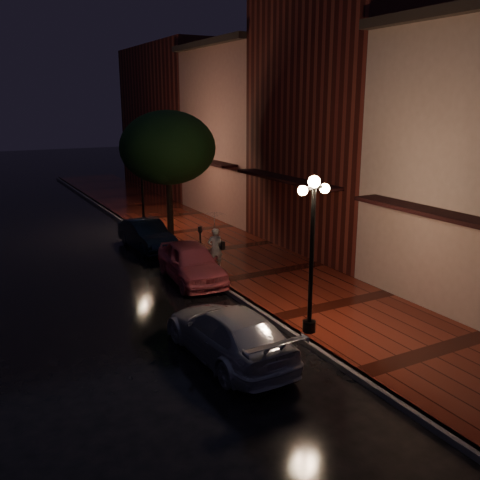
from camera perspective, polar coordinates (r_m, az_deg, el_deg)
ground at (r=18.95m, az=-2.40°, el=-4.85°), size 120.00×120.00×0.00m
sidewalk at (r=19.96m, az=3.41°, el=-3.61°), size 4.50×60.00×0.15m
curb at (r=18.92m, az=-2.41°, el=-4.63°), size 0.25×60.00×0.15m
storefront_mid at (r=23.38m, az=11.11°, el=12.37°), size 5.00×8.00×11.00m
storefront_far at (r=30.04m, az=1.13°, el=11.16°), size 5.00×8.00×9.00m
storefront_extra at (r=39.01m, az=-6.33°, el=12.60°), size 5.00×12.00×10.00m
streetlamp_near at (r=14.25m, az=7.68°, el=-0.60°), size 0.96×0.36×4.31m
streetlamp_far at (r=26.62m, az=-10.42°, el=6.36°), size 0.96×0.36×4.31m
street_tree at (r=23.70m, az=-7.67°, el=9.49°), size 4.16×4.16×5.80m
pink_car at (r=19.28m, az=-5.22°, el=-2.36°), size 2.00×4.24×1.40m
navy_car at (r=23.69m, az=-9.92°, el=0.54°), size 1.55×3.93×1.28m
silver_car at (r=13.62m, az=-1.22°, el=-9.89°), size 2.01×4.62×1.32m
woman_with_umbrella at (r=19.96m, az=-2.69°, el=0.96°), size 0.91×0.93×2.20m
parking_meter at (r=20.93m, az=-4.26°, el=-0.06°), size 0.15×0.12×1.44m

